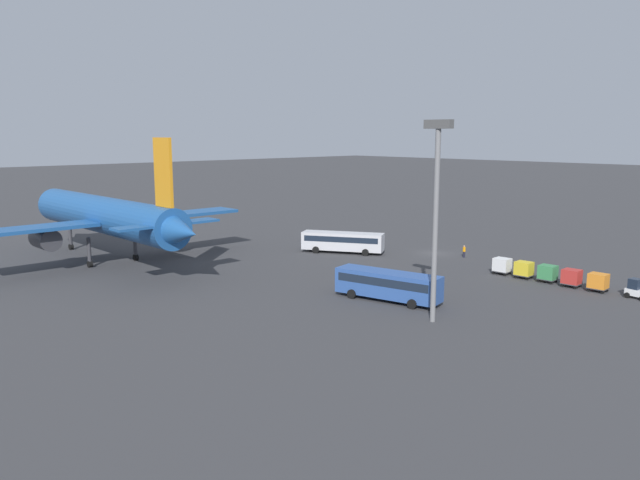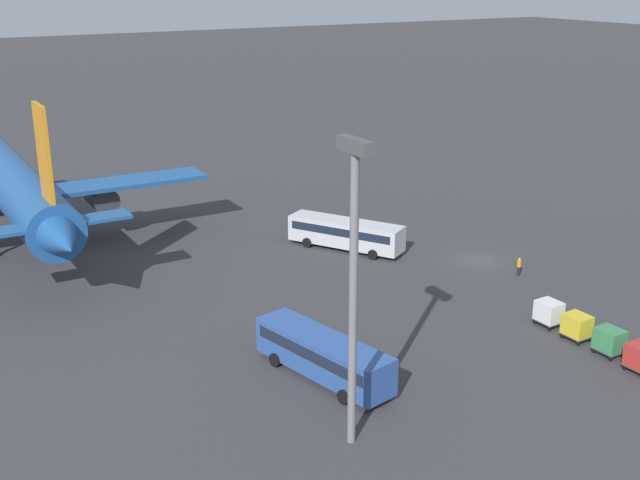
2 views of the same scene
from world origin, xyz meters
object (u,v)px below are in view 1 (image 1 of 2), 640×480
object	(u,v)px
shuttle_bus_near	(343,241)
cargo_cart_yellow	(524,269)
cargo_cart_white	(502,265)
shuttle_bus_far	(388,283)
worker_person	(464,251)
cargo_cart_orange	(598,281)
cargo_cart_red	(572,277)
baggage_tug	(637,290)
airplane	(107,216)
cargo_cart_green	(548,273)

from	to	relation	value
shuttle_bus_near	cargo_cart_yellow	bearing A→B (deg)	158.20
cargo_cart_white	shuttle_bus_far	bearing A→B (deg)	85.28
worker_person	cargo_cart_orange	size ratio (longest dim) A/B	0.84
cargo_cart_yellow	cargo_cart_white	xyz separation A→B (m)	(2.99, -0.06, 0.00)
worker_person	cargo_cart_red	size ratio (longest dim) A/B	0.84
worker_person	cargo_cart_orange	bearing A→B (deg)	164.88
cargo_cart_red	cargo_cart_white	world-z (taller)	same
shuttle_bus_near	baggage_tug	xyz separation A→B (m)	(-39.82, -4.47, -0.88)
airplane	baggage_tug	size ratio (longest dim) A/B	17.59
shuttle_bus_near	cargo_cart_white	xyz separation A→B (m)	(-23.80, -4.27, -0.63)
cargo_cart_white	worker_person	bearing A→B (deg)	-31.42
airplane	shuttle_bus_far	distance (m)	41.26
airplane	shuttle_bus_far	xyz separation A→B (m)	(-39.00, -12.68, -4.51)
shuttle_bus_near	cargo_cart_red	distance (m)	33.04
worker_person	cargo_cart_orange	xyz separation A→B (m)	(-21.38, 5.78, 0.32)
worker_person	cargo_cart_yellow	xyz separation A→B (m)	(-12.42, 5.82, 0.32)
shuttle_bus_near	shuttle_bus_far	xyz separation A→B (m)	(-22.16, 15.67, 0.04)
worker_person	cargo_cart_green	size ratio (longest dim) A/B	0.84
cargo_cart_orange	cargo_cart_red	bearing A→B (deg)	1.76
cargo_cart_red	cargo_cart_white	size ratio (longest dim) A/B	1.00
shuttle_bus_near	cargo_cart_orange	xyz separation A→B (m)	(-35.75, -4.25, -0.63)
cargo_cart_orange	shuttle_bus_far	bearing A→B (deg)	55.69
airplane	cargo_cart_green	world-z (taller)	airplane
worker_person	cargo_cart_yellow	world-z (taller)	cargo_cart_yellow
shuttle_bus_far	cargo_cart_yellow	world-z (taller)	shuttle_bus_far
airplane	baggage_tug	world-z (taller)	airplane
shuttle_bus_far	cargo_cart_green	distance (m)	21.43
worker_person	cargo_cart_green	distance (m)	16.43
shuttle_bus_near	cargo_cart_red	bearing A→B (deg)	156.50
worker_person	cargo_cart_white	xyz separation A→B (m)	(-9.43, 5.76, 0.32)
cargo_cart_green	cargo_cart_white	xyz separation A→B (m)	(5.98, 0.08, 0.00)
worker_person	cargo_cart_green	bearing A→B (deg)	159.76
cargo_cart_red	cargo_cart_green	world-z (taller)	same
shuttle_bus_far	worker_person	xyz separation A→B (m)	(7.79, -25.70, -1.00)
worker_person	cargo_cart_red	world-z (taller)	cargo_cart_red
airplane	cargo_cart_white	bearing A→B (deg)	-141.15
airplane	shuttle_bus_near	distance (m)	33.29
cargo_cart_white	shuttle_bus_near	bearing A→B (deg)	10.16
cargo_cart_red	cargo_cart_yellow	size ratio (longest dim) A/B	1.00
shuttle_bus_far	cargo_cart_green	xyz separation A→B (m)	(-7.62, -20.02, -0.67)
baggage_tug	cargo_cart_yellow	size ratio (longest dim) A/B	1.24
shuttle_bus_far	airplane	bearing A→B (deg)	5.79
shuttle_bus_near	shuttle_bus_far	world-z (taller)	shuttle_bus_far
cargo_cart_red	cargo_cart_yellow	xyz separation A→B (m)	(5.98, -0.05, 0.00)
airplane	worker_person	world-z (taller)	airplane
airplane	cargo_cart_green	bearing A→B (deg)	-144.85
shuttle_bus_near	cargo_cart_yellow	distance (m)	27.13
shuttle_bus_far	cargo_cart_white	distance (m)	20.02
cargo_cart_red	cargo_cart_white	xyz separation A→B (m)	(8.96, -0.11, 0.00)
airplane	cargo_cart_red	distance (m)	59.54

